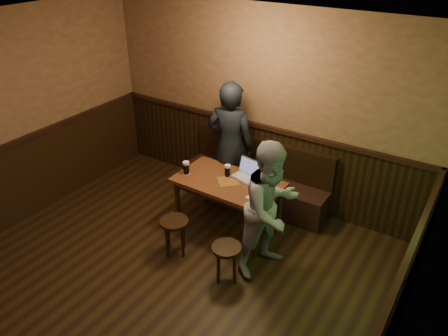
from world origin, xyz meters
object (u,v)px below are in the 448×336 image
at_px(pint_left, 186,168).
at_px(pint_right, 255,185).
at_px(person_grey, 271,209).
at_px(pub_table, 228,187).
at_px(person_suit, 231,146).
at_px(laptop, 246,173).
at_px(bench, 256,183).
at_px(pint_mid, 228,171).
at_px(stool_left, 175,227).
at_px(stool_right, 227,253).

distance_m(pint_left, pint_right, 0.99).
xyz_separation_m(pint_left, pint_right, (0.98, 0.11, -0.01)).
xyz_separation_m(pint_right, person_grey, (0.41, -0.36, 0.01)).
bearing_deg(person_grey, pub_table, 83.02).
bearing_deg(person_suit, laptop, 132.24).
xyz_separation_m(pint_right, person_suit, (-0.71, 0.56, 0.12)).
bearing_deg(laptop, bench, 114.67).
xyz_separation_m(pub_table, person_grey, (0.82, -0.39, 0.19)).
distance_m(pint_left, pint_mid, 0.55).
bearing_deg(laptop, pub_table, -111.69).
bearing_deg(stool_left, pint_left, 113.96).
xyz_separation_m(laptop, person_suit, (-0.44, 0.31, 0.14)).
height_order(bench, laptop, laptop).
bearing_deg(stool_left, person_suit, 90.75).
relative_size(pint_right, person_suit, 0.08).
bearing_deg(stool_left, bench, 79.82).
distance_m(bench, pint_mid, 0.86).
height_order(pint_left, person_grey, person_grey).
height_order(stool_left, stool_right, stool_left).
distance_m(stool_left, person_suit, 1.44).
bearing_deg(stool_right, pint_left, 146.88).
bearing_deg(bench, pub_table, -90.00).
xyz_separation_m(stool_left, stool_right, (0.80, -0.06, -0.01)).
bearing_deg(stool_right, pub_table, 121.30).
xyz_separation_m(pint_right, laptop, (-0.27, 0.25, -0.02)).
relative_size(pub_table, person_grey, 0.84).
bearing_deg(stool_right, person_suit, 120.50).
bearing_deg(person_grey, pint_right, 66.87).
height_order(pint_left, laptop, laptop).
relative_size(pub_table, pint_right, 8.78).
bearing_deg(person_suit, person_grey, 127.98).
bearing_deg(person_suit, pint_mid, 105.02).
bearing_deg(pint_left, person_grey, -10.15).
height_order(pub_table, person_grey, person_grey).
bearing_deg(pint_mid, person_suit, 117.53).
distance_m(stool_right, laptop, 1.21).
bearing_deg(stool_left, laptop, 67.22).
relative_size(bench, laptop, 5.87).
xyz_separation_m(bench, laptop, (0.14, -0.57, 0.49)).
bearing_deg(bench, stool_left, -100.18).
relative_size(stool_left, laptop, 1.28).
height_order(stool_left, pint_left, pint_left).
relative_size(stool_left, pint_left, 2.69).
bearing_deg(person_grey, person_suit, 68.75).
relative_size(stool_left, pint_right, 3.04).
relative_size(pint_mid, person_grey, 0.10).
distance_m(person_suit, person_grey, 1.46).
height_order(stool_right, pint_right, pint_right).
relative_size(pint_mid, person_suit, 0.09).
height_order(pub_table, pint_mid, pint_mid).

